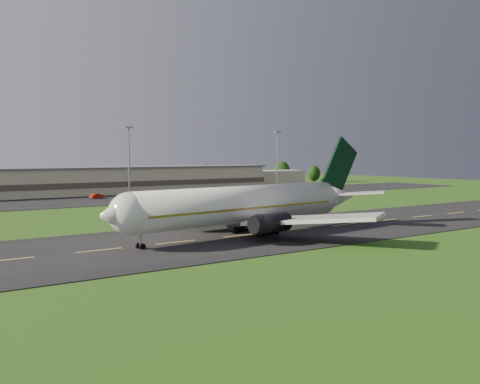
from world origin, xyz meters
TOP-DOWN VIEW (x-y plane):
  - ground at (0.00, 0.00)m, footprint 360.00×360.00m
  - taxiway at (0.00, 0.00)m, footprint 220.00×30.00m
  - apron at (0.00, 72.00)m, footprint 260.00×30.00m
  - airliner at (-9.96, 0.10)m, footprint 51.22×41.91m
  - terminal at (6.40, 96.18)m, footprint 145.00×16.00m
  - light_mast_centre at (5.00, 80.00)m, footprint 2.40×1.20m
  - light_mast_east at (60.00, 80.00)m, footprint 2.40×1.20m
  - tree_line at (23.40, 105.72)m, footprint 198.93×9.12m
  - service_vehicle_b at (-5.51, 78.04)m, footprint 4.58×3.19m
  - service_vehicle_c at (28.07, 75.87)m, footprint 3.77×5.60m
  - service_vehicle_d at (36.36, 71.47)m, footprint 4.80×3.64m

SIDE VIEW (x-z plane):
  - ground at x=0.00m, z-range 0.00..0.00m
  - taxiway at x=0.00m, z-range 0.00..0.10m
  - apron at x=0.00m, z-range 0.00..0.10m
  - service_vehicle_d at x=36.36m, z-range 0.10..1.40m
  - service_vehicle_c at x=28.07m, z-range 0.10..1.53m
  - service_vehicle_b at x=-5.51m, z-range 0.10..1.53m
  - terminal at x=6.40m, z-range -0.21..8.19m
  - airliner at x=-9.96m, z-range -3.13..12.45m
  - tree_line at x=23.40m, z-range -0.28..9.79m
  - light_mast_centre at x=5.00m, z-range 2.56..22.91m
  - light_mast_east at x=60.00m, z-range 2.56..22.91m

